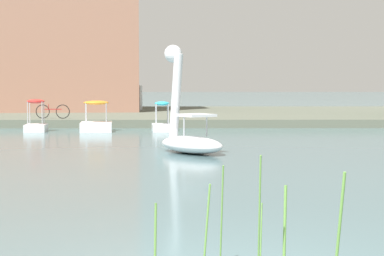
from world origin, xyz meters
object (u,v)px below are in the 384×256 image
at_px(swan_boat, 188,130).
at_px(bicycle_parked, 53,111).
at_px(pedal_boat_orange, 96,123).
at_px(pedal_boat_red, 36,122).
at_px(pedal_boat_cyan, 162,123).
at_px(parked_van, 108,97).

xyz_separation_m(swan_boat, bicycle_parked, (-6.91, 13.86, 0.09)).
distance_m(pedal_boat_orange, pedal_boat_red, 2.79).
relative_size(pedal_boat_red, bicycle_parked, 1.00).
distance_m(swan_boat, pedal_boat_cyan, 10.35).
bearing_deg(pedal_boat_cyan, swan_boat, -83.70).
bearing_deg(swan_boat, pedal_boat_cyan, 96.30).
distance_m(pedal_boat_cyan, bicycle_parked, 6.81).
relative_size(pedal_boat_cyan, pedal_boat_orange, 0.79).
distance_m(swan_boat, parked_van, 27.07).
xyz_separation_m(pedal_boat_orange, parked_van, (-1.25, 16.28, 0.98)).
bearing_deg(pedal_boat_cyan, bicycle_parked, 148.23).
height_order(pedal_boat_red, bicycle_parked, pedal_boat_red).
height_order(swan_boat, parked_van, swan_boat).
bearing_deg(swan_boat, pedal_boat_red, 124.50).
xyz_separation_m(pedal_boat_red, parked_van, (1.54, 16.33, 0.91)).
bearing_deg(pedal_boat_orange, pedal_boat_cyan, 0.98).
relative_size(pedal_boat_cyan, parked_van, 0.39).
height_order(pedal_boat_orange, pedal_boat_red, pedal_boat_red).
bearing_deg(pedal_boat_orange, swan_boat, -67.68).
bearing_deg(swan_boat, bicycle_parked, 116.51).
bearing_deg(parked_van, pedal_boat_cyan, -75.10).
bearing_deg(parked_van, pedal_boat_orange, -85.60).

